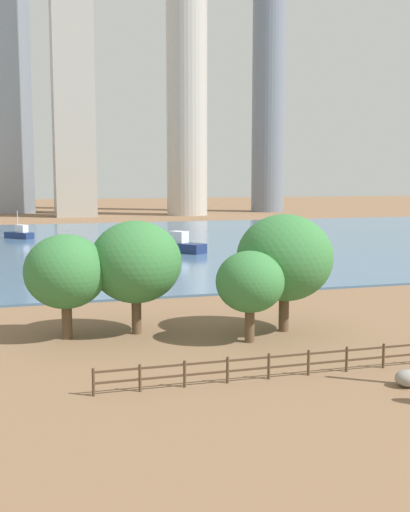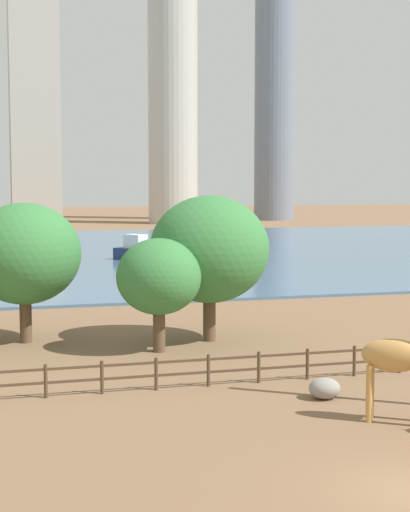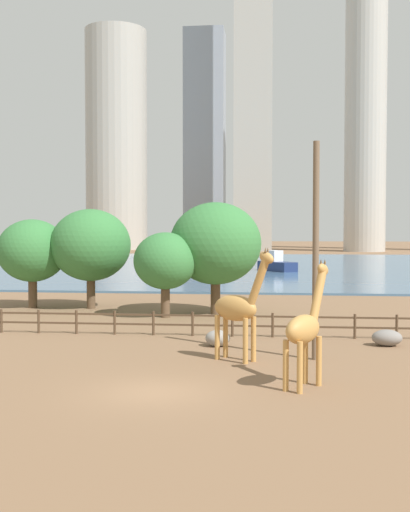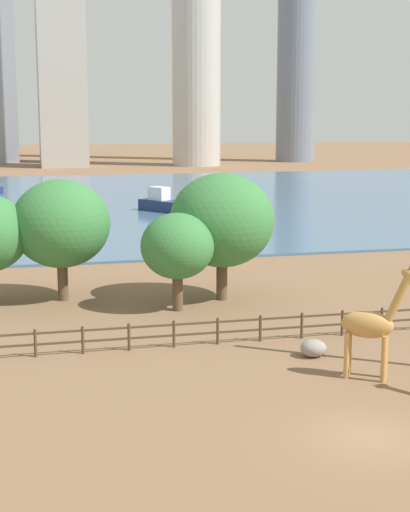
% 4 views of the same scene
% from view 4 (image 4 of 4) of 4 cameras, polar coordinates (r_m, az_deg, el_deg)
% --- Properties ---
extents(ground_plane, '(400.00, 400.00, 0.00)m').
position_cam_4_polar(ground_plane, '(104.40, -7.30, 4.14)').
color(ground_plane, brown).
extents(harbor_water, '(180.00, 86.00, 0.20)m').
position_cam_4_polar(harbor_water, '(101.42, -7.11, 4.03)').
color(harbor_water, '#476B8C').
rests_on(harbor_water, ground).
extents(giraffe_tall, '(2.95, 2.20, 4.98)m').
position_cam_4_polar(giraffe_tall, '(33.27, 12.02, -4.90)').
color(giraffe_tall, '#C18C47').
rests_on(giraffe_tall, ground).
extents(boulder_by_pole, '(1.22, 1.07, 0.80)m').
position_cam_4_polar(boulder_by_pole, '(36.29, 7.89, -6.65)').
color(boulder_by_pole, gray).
rests_on(boulder_by_pole, ground).
extents(enclosure_fence, '(26.12, 0.14, 1.30)m').
position_cam_4_polar(enclosure_fence, '(38.35, 4.16, -5.10)').
color(enclosure_fence, '#4C3826').
rests_on(enclosure_fence, ground).
extents(tree_left_large, '(6.17, 6.17, 7.56)m').
position_cam_4_polar(tree_left_large, '(46.11, 1.25, 2.60)').
color(tree_left_large, brown).
rests_on(tree_left_large, ground).
extents(tree_right_tall, '(4.12, 4.12, 5.54)m').
position_cam_4_polar(tree_right_tall, '(43.66, -2.02, 0.70)').
color(tree_right_tall, brown).
rests_on(tree_right_tall, ground).
extents(tree_left_small, '(5.77, 5.77, 7.20)m').
position_cam_4_polar(tree_left_small, '(46.73, -10.43, 2.31)').
color(tree_left_small, brown).
rests_on(tree_left_small, ground).
extents(boat_tug, '(5.34, 6.30, 2.70)m').
position_cam_4_polar(boat_tug, '(88.65, -3.08, 3.87)').
color(boat_tug, navy).
rests_on(boat_tug, harbor_water).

